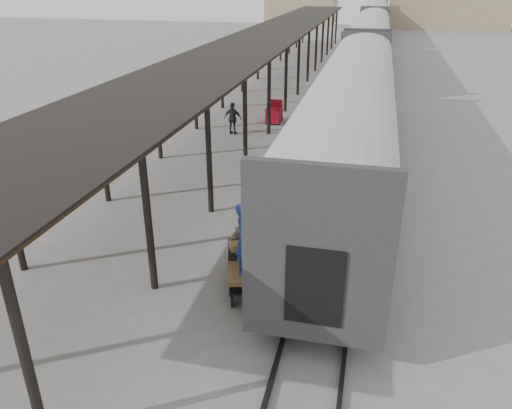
{
  "coord_description": "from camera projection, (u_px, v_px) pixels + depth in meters",
  "views": [
    {
      "loc": [
        4.0,
        -12.53,
        7.8
      ],
      "look_at": [
        0.95,
        0.35,
        1.7
      ],
      "focal_mm": 35.0,
      "sensor_mm": 36.0,
      "label": 1
    }
  ],
  "objects": [
    {
      "name": "canopy",
      "position": [
        273.0,
        34.0,
        35.41
      ],
      "size": [
        4.9,
        64.3,
        4.15
      ],
      "color": "#422B19",
      "rests_on": "ground"
    },
    {
      "name": "ground",
      "position": [
        223.0,
        257.0,
        15.17
      ],
      "size": [
        160.0,
        160.0,
        0.0
      ],
      "primitive_type": "plane",
      "color": "slate",
      "rests_on": "ground"
    },
    {
      "name": "baggage_cart",
      "position": [
        251.0,
        265.0,
        13.54
      ],
      "size": [
        1.83,
        2.64,
        0.86
      ],
      "rotation": [
        0.0,
        0.0,
        0.26
      ],
      "color": "brown",
      "rests_on": "ground"
    },
    {
      "name": "building_far",
      "position": [
        448.0,
        1.0,
        79.49
      ],
      "size": [
        18.0,
        10.0,
        8.0
      ],
      "primitive_type": "cube",
      "color": "tan",
      "rests_on": "ground"
    },
    {
      "name": "train",
      "position": [
        370.0,
        40.0,
        43.24
      ],
      "size": [
        3.45,
        76.01,
        4.01
      ],
      "color": "silver",
      "rests_on": "ground"
    },
    {
      "name": "building_left",
      "position": [
        302.0,
        5.0,
        88.47
      ],
      "size": [
        12.0,
        8.0,
        6.0
      ],
      "primitive_type": "cube",
      "color": "tan",
      "rests_on": "ground"
    },
    {
      "name": "suitcase_stack",
      "position": [
        247.0,
        245.0,
        13.7
      ],
      "size": [
        1.35,
        1.24,
        0.59
      ],
      "rotation": [
        0.0,
        0.0,
        0.26
      ],
      "color": "#3E3E41",
      "rests_on": "baggage_cart"
    },
    {
      "name": "rails",
      "position": [
        367.0,
        70.0,
        44.52
      ],
      "size": [
        1.54,
        150.0,
        0.12
      ],
      "color": "black",
      "rests_on": "ground"
    },
    {
      "name": "pedestrian",
      "position": [
        233.0,
        118.0,
        26.54
      ],
      "size": [
        1.04,
        0.54,
        1.71
      ],
      "primitive_type": "imported",
      "rotation": [
        0.0,
        0.0,
        3.02
      ],
      "color": "black",
      "rests_on": "ground"
    },
    {
      "name": "luggage_tug",
      "position": [
        274.0,
        113.0,
        28.83
      ],
      "size": [
        0.89,
        1.39,
        1.2
      ],
      "rotation": [
        0.0,
        0.0,
        0.04
      ],
      "color": "maroon",
      "rests_on": "ground"
    },
    {
      "name": "porter",
      "position": [
        245.0,
        238.0,
        12.48
      ],
      "size": [
        0.53,
        0.74,
        1.89
      ],
      "primitive_type": "imported",
      "rotation": [
        0.0,
        0.0,
        1.45
      ],
      "color": "navy",
      "rests_on": "baggage_cart"
    }
  ]
}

